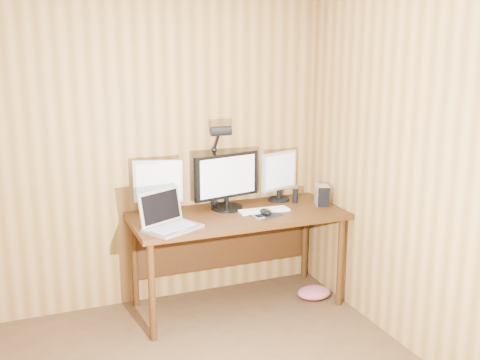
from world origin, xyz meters
TOP-DOWN VIEW (x-y plane):
  - room_shell at (0.00, 0.00)m, footprint 4.00×4.00m
  - desk at (0.93, 1.70)m, footprint 1.60×0.70m
  - monitor_center at (0.90, 1.77)m, footprint 0.55×0.24m
  - monitor_left at (0.38, 1.84)m, footprint 0.36×0.17m
  - monitor_right at (1.38, 1.84)m, footprint 0.35×0.17m
  - laptop at (0.35, 1.48)m, footprint 0.45×0.41m
  - keyboard at (1.14, 1.60)m, footprint 0.39×0.13m
  - mousepad at (1.11, 1.51)m, footprint 0.26×0.23m
  - mouse at (1.11, 1.51)m, footprint 0.12×0.14m
  - hard_drive at (1.64, 1.60)m, footprint 0.14×0.17m
  - phone at (1.03, 1.47)m, footprint 0.07×0.11m
  - speaker at (1.47, 1.74)m, footprint 0.05×0.05m
  - desk_lamp at (0.86, 1.85)m, footprint 0.16×0.23m
  - fabric_pile at (1.55, 1.52)m, footprint 0.28×0.23m

SIDE VIEW (x-z plane):
  - fabric_pile at x=1.55m, z-range 0.00..0.09m
  - desk at x=0.93m, z-range 0.25..1.00m
  - mousepad at x=1.11m, z-range 0.75..0.75m
  - phone at x=1.03m, z-range 0.75..0.76m
  - keyboard at x=1.14m, z-range 0.75..0.77m
  - mouse at x=1.11m, z-range 0.75..0.79m
  - speaker at x=1.47m, z-range 0.75..0.86m
  - laptop at x=0.35m, z-range 0.68..0.94m
  - hard_drive at x=1.64m, z-range 0.75..0.91m
  - monitor_right at x=1.38m, z-range 0.76..1.17m
  - monitor_left at x=0.38m, z-range 0.76..1.18m
  - monitor_center at x=0.90m, z-range 0.76..1.19m
  - desk_lamp at x=0.86m, z-range 0.83..1.52m
  - room_shell at x=0.00m, z-range -0.75..3.25m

